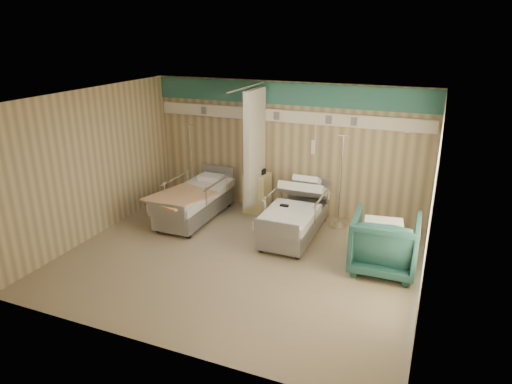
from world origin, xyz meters
TOP-DOWN VIEW (x-y plane):
  - ground at (0.00, 0.00)m, footprint 6.00×5.00m
  - room_walls at (-0.03, 0.25)m, footprint 6.04×5.04m
  - bed_right at (0.60, 1.30)m, footprint 1.00×2.16m
  - bed_left at (-1.60, 1.30)m, footprint 1.00×2.16m
  - bedside_cabinet at (-0.55, 2.20)m, footprint 0.50×0.48m
  - visitor_armchair at (2.36, 0.60)m, footprint 1.07×1.10m
  - waffle_blanket at (2.33, 0.55)m, footprint 0.68×0.62m
  - iv_stand_right at (1.29, 2.04)m, footprint 0.34×0.34m
  - iv_stand_left at (-2.08, 2.06)m, footprint 0.33×0.33m
  - call_remote at (0.42, 1.17)m, footprint 0.16×0.07m
  - tan_blanket at (-1.66, 0.84)m, footprint 1.26×1.44m
  - toiletry_bag at (-0.50, 2.26)m, footprint 0.23×0.17m
  - white_cup at (-0.68, 2.24)m, footprint 0.11×0.11m

SIDE VIEW (x-z plane):
  - ground at x=0.00m, z-range 0.00..0.00m
  - bed_right at x=0.60m, z-range 0.00..0.63m
  - bed_left at x=-1.60m, z-range 0.00..0.63m
  - iv_stand_left at x=-2.08m, z-range -0.55..1.30m
  - iv_stand_right at x=1.29m, z-range -0.56..1.34m
  - bedside_cabinet at x=-0.55m, z-range 0.00..0.85m
  - visitor_armchair at x=2.36m, z-range 0.00..0.98m
  - call_remote at x=0.42m, z-range 0.63..0.67m
  - tan_blanket at x=-1.66m, z-range 0.63..0.67m
  - toiletry_bag at x=-0.50m, z-range 0.85..0.96m
  - white_cup at x=-0.68m, z-range 0.85..0.98m
  - waffle_blanket at x=2.33m, z-range 0.98..1.05m
  - room_walls at x=-0.03m, z-range 0.45..3.27m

